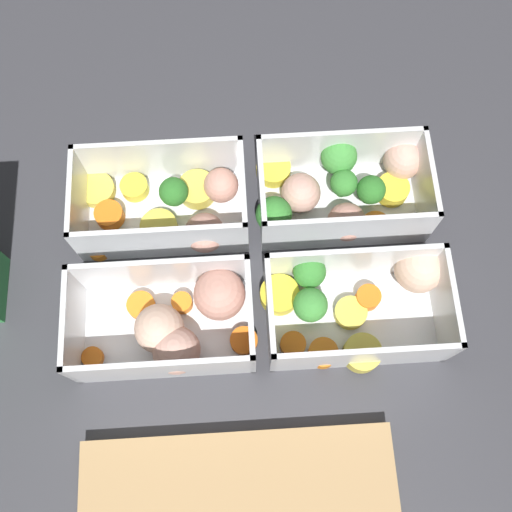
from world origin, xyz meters
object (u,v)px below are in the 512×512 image
object	(u,v)px
container_near_right	(171,205)
container_far_left	(357,302)
container_near_left	(340,190)
container_far_right	(177,322)

from	to	relation	value
container_near_right	container_far_left	xyz separation A→B (m)	(-0.18, 0.11, 0.00)
container_near_left	container_far_right	xyz separation A→B (m)	(0.17, 0.13, 0.00)
container_far_right	container_near_left	bearing A→B (deg)	-142.80
container_near_right	container_far_left	size ratio (longest dim) A/B	0.98
container_near_left	container_far_left	xyz separation A→B (m)	(-0.00, 0.12, -0.00)
container_near_left	container_near_right	world-z (taller)	same
container_far_right	container_far_left	bearing A→B (deg)	-176.74
container_near_left	container_far_left	world-z (taller)	same
container_far_left	container_far_right	bearing A→B (deg)	3.26
container_near_left	container_far_right	world-z (taller)	same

